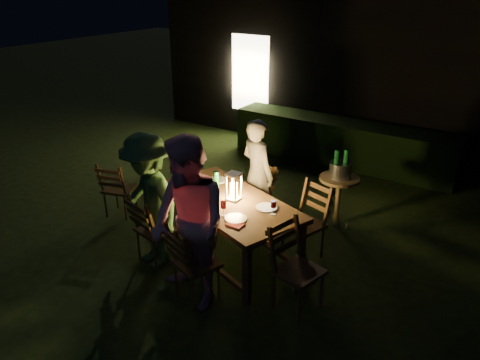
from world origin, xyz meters
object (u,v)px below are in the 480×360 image
Objects in this scene: side_table at (339,183)px; chair_end at (296,283)px; chair_spare at (120,198)px; person_opp_left at (149,202)px; chair_far_left at (254,207)px; bottle_table at (216,182)px; person_opp_right at (189,224)px; chair_near_right at (196,275)px; lantern at (234,188)px; chair_near_left at (156,241)px; bottle_bucket_b at (345,166)px; dining_table at (228,205)px; bottle_bucket_a at (336,167)px; ice_bucket at (340,170)px; person_house_side at (257,174)px; chair_far_right at (304,235)px.

chair_end is at bearing -79.90° from side_table.
chair_spare is 0.53× the size of person_opp_left.
side_table is at bearing 74.15° from person_opp_left.
side_table is (0.98, 0.63, 0.37)m from chair_far_left.
chair_end is 1.61m from bottle_table.
chair_end is 1.30m from person_opp_right.
chair_near_right is 3.45× the size of bottle_table.
chair_far_left is 1.11m from lantern.
bottle_table reaches higher than chair_spare.
chair_near_left is at bearing -123.92° from bottle_table.
person_opp_right is 2.57m from bottle_bucket_b.
bottle_table is at bearing 76.29° from person_opp_left.
side_table is (1.49, 2.09, 0.36)m from chair_near_left.
chair_spare reaches higher than dining_table.
chair_far_left is at bearing -146.86° from bottle_bucket_b.
person_opp_right reaches higher than side_table.
chair_near_right reaches higher than chair_spare.
person_opp_right is at bearing -104.43° from bottle_bucket_a.
chair_near_left is 0.97× the size of chair_end.
ice_bucket is (-0.34, 1.92, 0.55)m from chair_end.
chair_end is (1.32, -1.29, 0.02)m from chair_far_left.
person_house_side is at bearing 82.92° from chair_near_left.
chair_spare is 3.28m from bottle_bucket_b.
bottle_bucket_b is at bearing 73.78° from person_opp_left.
person_opp_left reaches higher than chair_far_right.
chair_far_left is 1.23m from side_table.
chair_far_right reaches higher than side_table.
bottle_bucket_a is (2.75, 1.42, 0.63)m from chair_spare.
chair_near_left reaches higher than chair_far_left.
side_table is (1.05, 1.43, -0.29)m from bottle_table.
person_opp_right reaches higher than chair_far_left.
dining_table is 1.04m from chair_far_right.
bottle_table is (0.44, 0.66, 0.65)m from chair_near_left.
chair_far_right is at bearing -95.12° from bottle_bucket_b.
dining_table is 0.33m from bottle_table.
person_opp_left is at bearing -100.04° from chair_near_left.
chair_spare is at bearing 45.82° from chair_far_left.
chair_near_right is 2.34m from chair_spare.
chair_near_right is (0.85, -0.30, -0.00)m from chair_near_left.
bottle_table is (-0.39, 1.01, 0.00)m from person_opp_right.
dining_table is 7.13× the size of ice_bucket.
chair_far_left is 3.36× the size of bottle_table.
chair_far_left is 1.94m from person_opp_right.
bottle_table is (-0.09, -0.84, 0.17)m from person_house_side.
chair_near_left is 0.98× the size of chair_far_right.
chair_far_left is (-0.33, 1.75, -0.01)m from chair_near_right.
person_opp_left is (1.29, -0.67, 0.57)m from chair_spare.
chair_far_right is 2.82× the size of lantern.
person_opp_left is at bearing 180.00° from person_opp_right.
person_opp_left is (-0.55, -1.55, 0.07)m from person_house_side.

